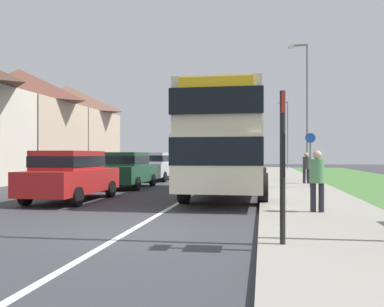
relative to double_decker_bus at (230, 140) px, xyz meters
name	(u,v)px	position (x,y,z in m)	size (l,w,h in m)	color
ground_plane	(130,231)	(-1.45, -7.46, -2.14)	(120.00, 120.00, 0.00)	#38383D
lane_marking_centre	(194,194)	(-1.45, 0.54, -2.14)	(0.14, 60.00, 0.01)	silver
pavement_near_side	(309,200)	(2.75, -1.46, -2.08)	(3.20, 68.00, 0.12)	gray
double_decker_bus	(230,140)	(0.00, 0.00, 0.00)	(2.80, 9.60, 3.70)	beige
parked_car_red	(71,174)	(-5.12, -2.70, -1.21)	(1.89, 4.48, 1.69)	#B21E1E
parked_car_dark_green	(127,169)	(-5.00, 2.72, -1.22)	(1.92, 4.15, 1.67)	#19472D
parked_car_silver	(155,165)	(-5.16, 8.36, -1.21)	(1.99, 4.54, 1.69)	#B7B7BC
parked_car_white	(174,163)	(-5.19, 14.02, -1.19)	(1.88, 4.53, 1.75)	silver
pedestrian_at_stop	(317,178)	(2.59, -4.83, -1.16)	(0.34, 0.34, 1.67)	#23232D
pedestrian_walking_away	(306,166)	(3.40, 5.64, -1.16)	(0.34, 0.34, 1.67)	#23232D
bus_stop_sign	(283,156)	(1.55, -8.73, -0.60)	(0.09, 0.52, 2.60)	black
cycle_route_sign	(310,158)	(3.32, 3.11, -0.71)	(0.44, 0.08, 2.52)	slate
street_lamp_mid	(305,103)	(3.67, 8.70, 2.38)	(1.14, 0.20, 7.92)	slate
street_lamp_far	(287,130)	(3.73, 28.17, 1.95)	(1.14, 0.20, 7.09)	slate
house_terrace_far_side	(19,124)	(-14.70, 9.16, 1.49)	(6.75, 20.26, 7.25)	beige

